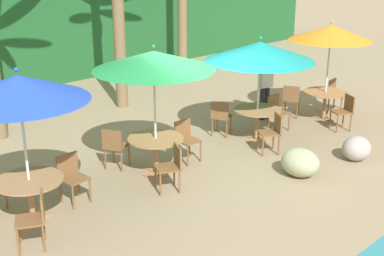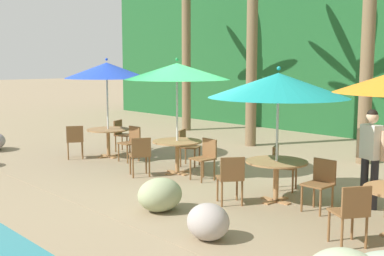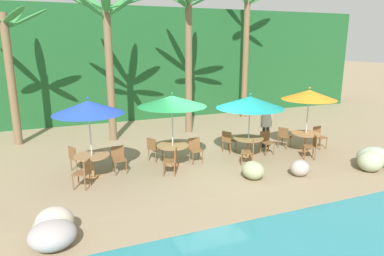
{
  "view_description": "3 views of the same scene",
  "coord_description": "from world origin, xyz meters",
  "px_view_note": "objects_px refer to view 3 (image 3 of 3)",
  "views": [
    {
      "loc": [
        -7.02,
        -7.05,
        4.29
      ],
      "look_at": [
        -0.42,
        -0.13,
        0.9
      ],
      "focal_mm": 48.51,
      "sensor_mm": 36.0,
      "label": 1
    },
    {
      "loc": [
        7.29,
        -6.85,
        2.49
      ],
      "look_at": [
        -0.66,
        0.4,
        1.05
      ],
      "focal_mm": 46.73,
      "sensor_mm": 36.0,
      "label": 2
    },
    {
      "loc": [
        -4.62,
        -10.43,
        4.16
      ],
      "look_at": [
        -0.32,
        0.23,
        1.3
      ],
      "focal_mm": 32.15,
      "sensor_mm": 36.0,
      "label": 3
    }
  ],
  "objects_px": {
    "umbrella_blue": "(88,107)",
    "umbrella_green": "(172,101)",
    "chair_blue_inland": "(76,157)",
    "chair_teal_left": "(250,151)",
    "chair_orange_seaward": "(319,136)",
    "palm_tree_third": "(188,32)",
    "chair_orange_inland": "(284,136)",
    "chair_orange_left": "(312,145)",
    "dining_table_green": "(173,149)",
    "palm_tree_fourth": "(247,34)",
    "waiter_in_white": "(266,124)",
    "palm_tree_second": "(108,39)",
    "dining_table_orange": "(306,136)",
    "chair_teal_seaward": "(266,141)",
    "umbrella_orange": "(309,95)",
    "palm_tree_nearest": "(8,56)",
    "dining_table_blue": "(92,159)",
    "dining_table_teal": "(248,141)",
    "umbrella_teal": "(250,102)",
    "chair_teal_inland": "(228,140)",
    "chair_green_inland": "(154,147)",
    "chair_blue_seaward": "(119,157)",
    "chair_green_left": "(172,160)",
    "chair_green_seaward": "(195,148)",
    "chair_blue_left": "(84,172)"
  },
  "relations": [
    {
      "from": "palm_tree_second",
      "to": "umbrella_blue",
      "type": "bearing_deg",
      "value": -107.82
    },
    {
      "from": "chair_teal_left",
      "to": "palm_tree_second",
      "type": "relative_size",
      "value": 0.14
    },
    {
      "from": "chair_orange_inland",
      "to": "dining_table_blue",
      "type": "bearing_deg",
      "value": -177.45
    },
    {
      "from": "chair_blue_seaward",
      "to": "chair_blue_inland",
      "type": "relative_size",
      "value": 1.0
    },
    {
      "from": "chair_orange_inland",
      "to": "palm_tree_fourth",
      "type": "bearing_deg",
      "value": 74.9
    },
    {
      "from": "chair_green_left",
      "to": "chair_orange_inland",
      "type": "distance_m",
      "value": 5.22
    },
    {
      "from": "chair_blue_seaward",
      "to": "dining_table_green",
      "type": "height_order",
      "value": "chair_blue_seaward"
    },
    {
      "from": "chair_orange_seaward",
      "to": "umbrella_orange",
      "type": "bearing_deg",
      "value": -166.08
    },
    {
      "from": "chair_green_inland",
      "to": "umbrella_teal",
      "type": "bearing_deg",
      "value": -14.52
    },
    {
      "from": "dining_table_orange",
      "to": "palm_tree_fourth",
      "type": "height_order",
      "value": "palm_tree_fourth"
    },
    {
      "from": "dining_table_blue",
      "to": "dining_table_green",
      "type": "relative_size",
      "value": 1.0
    },
    {
      "from": "chair_teal_seaward",
      "to": "umbrella_orange",
      "type": "relative_size",
      "value": 0.34
    },
    {
      "from": "chair_teal_left",
      "to": "palm_tree_fourth",
      "type": "xyz_separation_m",
      "value": [
        3.9,
        7.09,
        4.07
      ]
    },
    {
      "from": "dining_table_blue",
      "to": "chair_teal_seaward",
      "type": "height_order",
      "value": "chair_teal_seaward"
    },
    {
      "from": "umbrella_green",
      "to": "umbrella_teal",
      "type": "bearing_deg",
      "value": -3.35
    },
    {
      "from": "dining_table_blue",
      "to": "palm_tree_third",
      "type": "distance_m",
      "value": 7.56
    },
    {
      "from": "chair_orange_inland",
      "to": "chair_orange_left",
      "type": "distance_m",
      "value": 1.49
    },
    {
      "from": "chair_orange_left",
      "to": "palm_tree_third",
      "type": "bearing_deg",
      "value": 117.54
    },
    {
      "from": "dining_table_green",
      "to": "chair_green_inland",
      "type": "relative_size",
      "value": 1.26
    },
    {
      "from": "umbrella_green",
      "to": "chair_green_inland",
      "type": "distance_m",
      "value": 1.95
    },
    {
      "from": "chair_blue_inland",
      "to": "chair_teal_left",
      "type": "xyz_separation_m",
      "value": [
        5.66,
        -1.59,
        0.0
      ]
    },
    {
      "from": "dining_table_blue",
      "to": "dining_table_orange",
      "type": "bearing_deg",
      "value": -2.6
    },
    {
      "from": "palm_tree_third",
      "to": "umbrella_green",
      "type": "bearing_deg",
      "value": -118.08
    },
    {
      "from": "umbrella_teal",
      "to": "chair_orange_left",
      "type": "distance_m",
      "value": 2.79
    },
    {
      "from": "dining_table_teal",
      "to": "chair_teal_seaward",
      "type": "distance_m",
      "value": 0.86
    },
    {
      "from": "umbrella_blue",
      "to": "chair_orange_left",
      "type": "distance_m",
      "value": 7.94
    },
    {
      "from": "umbrella_teal",
      "to": "palm_tree_fourth",
      "type": "bearing_deg",
      "value": 60.96
    },
    {
      "from": "dining_table_blue",
      "to": "chair_green_left",
      "type": "bearing_deg",
      "value": -17.18
    },
    {
      "from": "chair_green_inland",
      "to": "umbrella_orange",
      "type": "distance_m",
      "value": 6.15
    },
    {
      "from": "palm_tree_nearest",
      "to": "chair_blue_inland",
      "type": "bearing_deg",
      "value": -64.55
    },
    {
      "from": "dining_table_blue",
      "to": "umbrella_green",
      "type": "distance_m",
      "value": 3.16
    },
    {
      "from": "chair_teal_inland",
      "to": "chair_orange_seaward",
      "type": "distance_m",
      "value": 3.78
    },
    {
      "from": "chair_green_left",
      "to": "chair_teal_inland",
      "type": "relative_size",
      "value": 1.0
    },
    {
      "from": "dining_table_blue",
      "to": "chair_blue_seaward",
      "type": "bearing_deg",
      "value": 9.06
    },
    {
      "from": "chair_teal_seaward",
      "to": "chair_teal_inland",
      "type": "relative_size",
      "value": 1.0
    },
    {
      "from": "umbrella_orange",
      "to": "umbrella_green",
      "type": "bearing_deg",
      "value": 175.44
    },
    {
      "from": "chair_teal_inland",
      "to": "waiter_in_white",
      "type": "height_order",
      "value": "waiter_in_white"
    },
    {
      "from": "dining_table_teal",
      "to": "umbrella_orange",
      "type": "height_order",
      "value": "umbrella_orange"
    },
    {
      "from": "chair_blue_left",
      "to": "umbrella_teal",
      "type": "xyz_separation_m",
      "value": [
        5.91,
        0.68,
        1.56
      ]
    },
    {
      "from": "palm_tree_third",
      "to": "chair_teal_inland",
      "type": "bearing_deg",
      "value": -86.06
    },
    {
      "from": "chair_orange_seaward",
      "to": "palm_tree_third",
      "type": "distance_m",
      "value": 7.14
    },
    {
      "from": "chair_teal_left",
      "to": "waiter_in_white",
      "type": "relative_size",
      "value": 0.51
    },
    {
      "from": "waiter_in_white",
      "to": "chair_blue_inland",
      "type": "bearing_deg",
      "value": -179.94
    },
    {
      "from": "dining_table_green",
      "to": "palm_tree_fourth",
      "type": "height_order",
      "value": "palm_tree_fourth"
    },
    {
      "from": "umbrella_blue",
      "to": "umbrella_orange",
      "type": "height_order",
      "value": "umbrella_blue"
    },
    {
      "from": "palm_tree_nearest",
      "to": "chair_teal_left",
      "type": "bearing_deg",
      "value": -37.22
    },
    {
      "from": "chair_green_seaward",
      "to": "umbrella_teal",
      "type": "bearing_deg",
      "value": -6.22
    },
    {
      "from": "umbrella_blue",
      "to": "umbrella_green",
      "type": "distance_m",
      "value": 2.7
    },
    {
      "from": "dining_table_green",
      "to": "chair_orange_left",
      "type": "distance_m",
      "value": 5.11
    },
    {
      "from": "dining_table_orange",
      "to": "palm_tree_nearest",
      "type": "bearing_deg",
      "value": 153.09
    }
  ]
}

